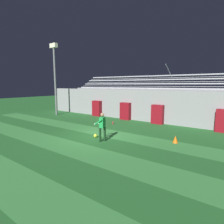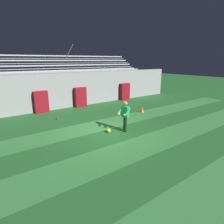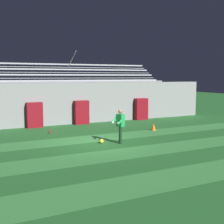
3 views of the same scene
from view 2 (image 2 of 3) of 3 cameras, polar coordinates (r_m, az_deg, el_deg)
ground_plane at (r=10.31m, az=-2.49°, el=-5.99°), size 80.00×80.00×0.00m
turf_stripe_near at (r=6.79m, az=28.92°, el=-20.49°), size 28.00×1.76×0.01m
turf_stripe_mid at (r=8.53m, az=6.93°, el=-10.90°), size 28.00×1.76×0.01m
turf_stripe_far at (r=11.14m, az=-5.45°, el=-4.37°), size 28.00×1.76×0.01m
back_wall at (r=15.63m, az=-15.92°, el=6.18°), size 24.00×0.60×2.80m
padding_pillar_gate_left at (r=14.75m, az=-20.79°, el=2.86°), size 0.99×0.44×1.60m
padding_pillar_gate_right at (r=15.85m, az=-9.65°, el=4.48°), size 0.99×0.44×1.60m
padding_pillar_far_right at (r=18.44m, az=3.89°, el=6.21°), size 0.99×0.44×1.60m
bleacher_stand at (r=17.48m, az=-18.25°, el=7.26°), size 18.00×3.35×5.03m
goalkeeper at (r=10.10m, az=4.03°, el=-0.76°), size 0.62×0.67×1.67m
soccer_ball at (r=10.15m, az=-1.00°, el=-5.67°), size 0.22×0.22×0.22m
traffic_cone at (r=14.19m, az=9.17°, el=0.76°), size 0.30×0.30×0.42m
water_bottle at (r=12.77m, az=-16.20°, el=-1.76°), size 0.07×0.07×0.24m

